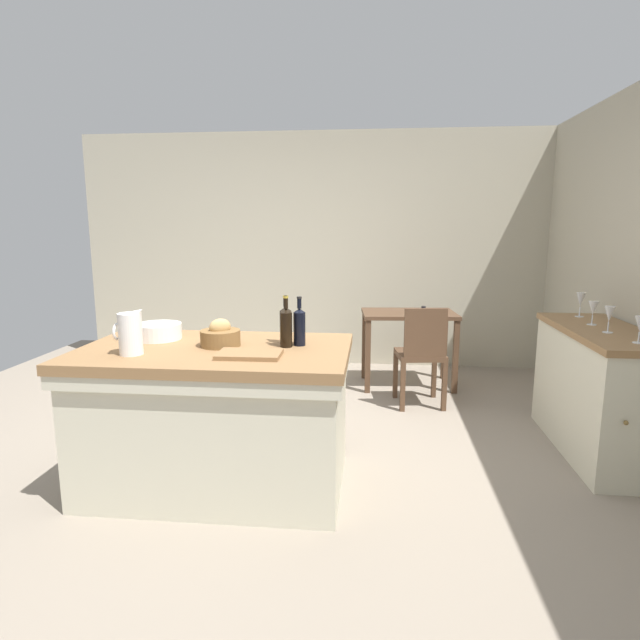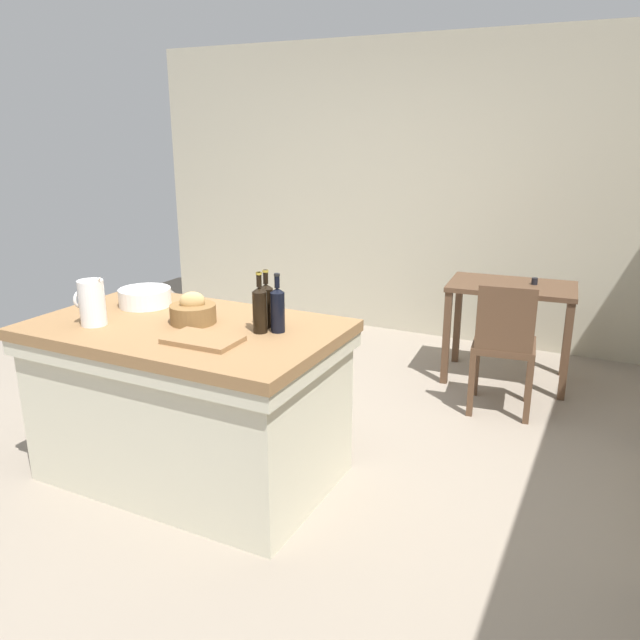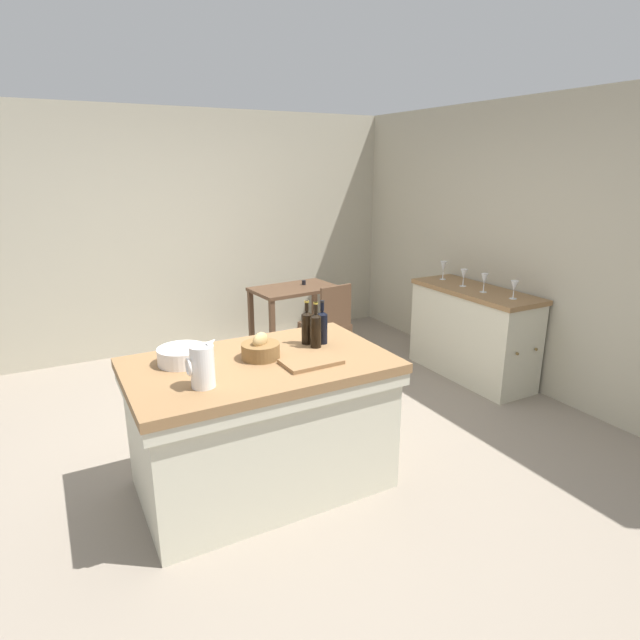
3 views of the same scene
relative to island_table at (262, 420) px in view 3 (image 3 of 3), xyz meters
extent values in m
plane|color=gray|center=(0.25, 0.41, -0.47)|extent=(6.76, 6.76, 0.00)
cube|color=#B2AA93|center=(0.25, 3.01, 0.83)|extent=(5.32, 0.12, 2.60)
cube|color=#B2AA93|center=(2.85, 0.41, 0.83)|extent=(0.12, 5.20, 2.60)
cube|color=olive|center=(0.00, 0.00, 0.37)|extent=(1.60, 0.97, 0.06)
cube|color=beige|center=(0.00, 0.00, 0.30)|extent=(1.58, 0.95, 0.08)
cube|color=beige|center=(0.00, 0.00, -0.06)|extent=(1.52, 0.89, 0.81)
cube|color=olive|center=(2.51, 0.74, 0.40)|extent=(0.52, 1.31, 0.04)
cube|color=beige|center=(2.51, 0.74, -0.05)|extent=(0.49, 1.28, 0.84)
sphere|color=brown|center=(2.39, 0.08, -0.01)|extent=(0.03, 0.03, 0.03)
sphere|color=brown|center=(2.63, 0.08, -0.01)|extent=(0.03, 0.03, 0.03)
cube|color=#513826|center=(1.28, 2.17, 0.26)|extent=(0.95, 0.64, 0.04)
cube|color=#513826|center=(0.89, 1.89, -0.11)|extent=(0.05, 0.05, 0.71)
cube|color=#513826|center=(1.71, 1.96, -0.11)|extent=(0.05, 0.05, 0.71)
cube|color=#513826|center=(0.85, 2.38, -0.11)|extent=(0.05, 0.05, 0.71)
cube|color=#513826|center=(1.67, 2.45, -0.11)|extent=(0.05, 0.05, 0.71)
cylinder|color=black|center=(1.43, 2.23, 0.30)|extent=(0.04, 0.04, 0.05)
cube|color=#513826|center=(1.35, 1.61, -0.01)|extent=(0.45, 0.45, 0.04)
cube|color=#513826|center=(1.37, 1.44, 0.22)|extent=(0.36, 0.08, 0.42)
cube|color=#513826|center=(1.50, 1.82, -0.25)|extent=(0.05, 0.05, 0.43)
cube|color=#513826|center=(1.15, 1.77, -0.25)|extent=(0.05, 0.05, 0.43)
cube|color=#513826|center=(1.55, 1.46, -0.25)|extent=(0.05, 0.05, 0.43)
cube|color=#513826|center=(1.20, 1.41, -0.25)|extent=(0.05, 0.05, 0.43)
cylinder|color=white|center=(-0.41, -0.21, 0.52)|extent=(0.13, 0.13, 0.23)
cone|color=white|center=(-0.35, -0.21, 0.64)|extent=(0.07, 0.04, 0.06)
torus|color=white|center=(-0.49, -0.21, 0.53)|extent=(0.02, 0.10, 0.10)
cylinder|color=white|center=(-0.43, 0.19, 0.45)|extent=(0.29, 0.29, 0.10)
cylinder|color=brown|center=(0.03, 0.04, 0.45)|extent=(0.24, 0.24, 0.10)
ellipsoid|color=tan|center=(0.03, 0.04, 0.52)|extent=(0.15, 0.13, 0.10)
cube|color=olive|center=(0.26, -0.19, 0.41)|extent=(0.35, 0.23, 0.02)
cylinder|color=black|center=(0.50, 0.11, 0.50)|extent=(0.07, 0.07, 0.20)
cone|color=black|center=(0.50, 0.11, 0.61)|extent=(0.07, 0.07, 0.02)
cylinder|color=black|center=(0.50, 0.11, 0.66)|extent=(0.03, 0.03, 0.07)
cylinder|color=black|center=(0.50, 0.11, 0.69)|extent=(0.03, 0.03, 0.01)
cylinder|color=black|center=(0.40, 0.15, 0.50)|extent=(0.07, 0.07, 0.20)
cone|color=black|center=(0.40, 0.15, 0.61)|extent=(0.07, 0.07, 0.02)
cylinder|color=black|center=(0.40, 0.15, 0.66)|extent=(0.03, 0.03, 0.07)
cylinder|color=#B29933|center=(0.40, 0.15, 0.69)|extent=(0.03, 0.03, 0.01)
cylinder|color=black|center=(0.42, 0.06, 0.50)|extent=(0.07, 0.07, 0.21)
cone|color=black|center=(0.42, 0.06, 0.62)|extent=(0.07, 0.07, 0.02)
cylinder|color=black|center=(0.42, 0.06, 0.67)|extent=(0.03, 0.03, 0.07)
cylinder|color=#B29933|center=(0.42, 0.06, 0.70)|extent=(0.03, 0.03, 0.01)
cylinder|color=white|center=(2.52, 0.30, 0.42)|extent=(0.06, 0.06, 0.00)
cylinder|color=white|center=(2.52, 0.30, 0.46)|extent=(0.01, 0.01, 0.07)
cone|color=white|center=(2.52, 0.30, 0.54)|extent=(0.07, 0.07, 0.09)
cylinder|color=white|center=(2.47, 0.60, 0.42)|extent=(0.06, 0.06, 0.00)
cylinder|color=white|center=(2.47, 0.60, 0.46)|extent=(0.01, 0.01, 0.07)
cone|color=white|center=(2.47, 0.60, 0.54)|extent=(0.07, 0.07, 0.10)
cylinder|color=white|center=(2.48, 0.88, 0.42)|extent=(0.06, 0.06, 0.00)
cylinder|color=white|center=(2.48, 0.88, 0.46)|extent=(0.01, 0.01, 0.07)
cone|color=white|center=(2.48, 0.88, 0.54)|extent=(0.07, 0.07, 0.10)
cylinder|color=white|center=(2.52, 1.21, 0.42)|extent=(0.06, 0.06, 0.00)
cylinder|color=white|center=(2.52, 1.21, 0.46)|extent=(0.01, 0.01, 0.08)
cone|color=white|center=(2.52, 1.21, 0.55)|extent=(0.07, 0.07, 0.11)
camera|label=1|loc=(0.94, -2.93, 1.12)|focal=29.25mm
camera|label=2|loc=(2.00, -2.46, 1.37)|focal=35.20mm
camera|label=3|loc=(-1.09, -2.80, 1.56)|focal=29.22mm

